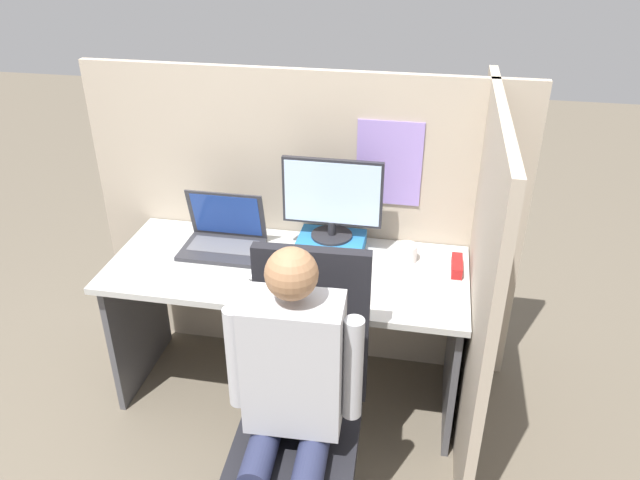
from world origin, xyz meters
The scene contains 13 objects.
ground_plane centered at (0.00, 0.00, 0.00)m, with size 12.00×12.00×0.00m, color #665B4C.
cubicle_panel_back centered at (0.00, 0.71, 0.78)m, with size 2.13×0.05×1.55m.
cubicle_panel_right centered at (0.84, 0.27, 0.77)m, with size 0.04×1.32×1.55m.
desk centered at (0.00, 0.34, 0.57)m, with size 1.63×0.68×0.74m.
paper_box centered at (0.17, 0.53, 0.78)m, with size 0.31×0.20×0.07m.
monitor centered at (0.17, 0.54, 1.02)m, with size 0.46×0.19×0.39m.
laptop centered at (-0.33, 0.45, 0.80)m, with size 0.37×0.26×0.27m.
mouse centered at (-0.12, 0.21, 0.76)m, with size 0.06×0.04×0.03m.
stapler centered at (0.76, 0.45, 0.77)m, with size 0.05×0.16×0.05m.
carrot_toy centered at (0.34, 0.13, 0.77)m, with size 0.05×0.15×0.05m.
office_chair centered at (0.20, -0.26, 0.55)m, with size 0.52×0.56×1.12m.
person centered at (0.20, -0.44, 0.72)m, with size 0.48×0.43×1.26m.
coffee_mug centered at (0.53, 0.50, 0.78)m, with size 0.09×0.09×0.08m.
Camera 1 is at (0.60, -2.01, 2.22)m, focal length 35.00 mm.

